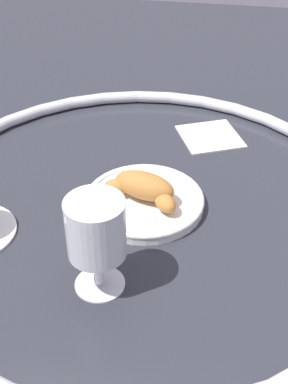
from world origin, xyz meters
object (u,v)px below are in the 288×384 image
Objects in this scene: pastry_plate at (144,202)px; folded_napkin at (210,136)px; croissant_large at (143,189)px; juice_glass_left at (96,232)px.

pastry_plate reaches higher than folded_napkin.
croissant_large is 1.20× the size of folded_napkin.
folded_napkin is (-0.12, -0.42, -0.09)m from juice_glass_left.
pastry_plate is 0.20m from juice_glass_left.
croissant_large is at bearing 74.24° from pastry_plate.
croissant_large is at bearing -99.02° from juice_glass_left.
croissant_large is (0.00, 0.00, 0.03)m from pastry_plate.
pastry_plate is 0.03m from croissant_large.
juice_glass_left is 0.44m from folded_napkin.
folded_napkin is at bearing -110.13° from pastry_plate.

